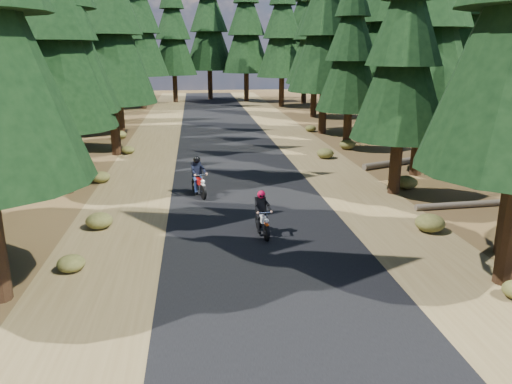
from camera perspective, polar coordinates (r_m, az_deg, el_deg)
The scene contains 10 objects.
ground at distance 15.56m, azimuth 0.68°, elevation -5.41°, with size 120.00×120.00×0.00m, color #442F18.
road at distance 20.26m, azimuth -1.21°, elevation -0.28°, with size 6.00×100.00×0.01m, color black.
shoulder_l at distance 20.35m, azimuth -14.21°, elevation -0.72°, with size 3.20×100.00×0.01m, color brown.
shoulder_r at distance 21.21m, azimuth 11.25°, elevation 0.15°, with size 3.20×100.00×0.01m, color brown.
pine_forest at distance 35.53m, azimuth -4.11°, elevation 19.50°, with size 34.59×55.08×16.32m.
log_near at distance 26.72m, azimuth 16.52°, elevation 3.39°, with size 0.32×0.32×5.34m, color #4C4233.
log_far at distance 20.24m, azimuth 23.27°, elevation -1.29°, with size 0.24×0.24×4.39m, color #4C4233.
understory_shrubs at distance 22.11m, azimuth 2.62°, elevation 1.79°, with size 14.82×29.20×0.57m.
rider_lead at distance 15.74m, azimuth 0.73°, elevation -3.30°, with size 0.66×1.64×1.42m.
rider_follow at distance 20.09m, azimuth -6.57°, elevation 1.04°, with size 1.02×1.86×1.59m.
Camera 1 is at (-1.95, -14.36, 5.67)m, focal length 35.00 mm.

